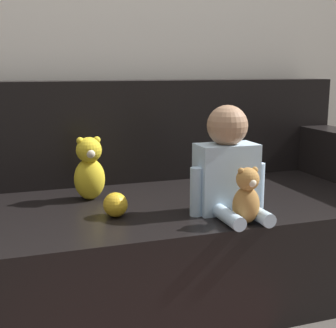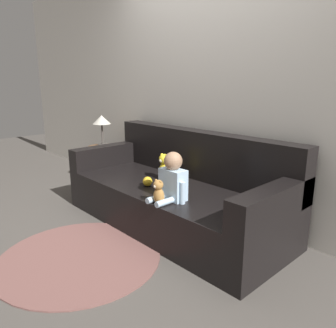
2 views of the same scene
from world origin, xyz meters
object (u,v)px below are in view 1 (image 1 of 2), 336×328
object	(u,v)px
teddy_bear_brown	(247,196)
toy_ball	(115,205)
person_baby	(228,166)
plush_toy_side	(89,169)
couch	(133,218)

from	to	relation	value
teddy_bear_brown	toy_ball	world-z (taller)	teddy_bear_brown
person_baby	plush_toy_side	xyz separation A→B (m)	(-0.44, 0.32, -0.04)
couch	teddy_bear_brown	distance (m)	0.57
plush_toy_side	toy_ball	world-z (taller)	plush_toy_side
plush_toy_side	toy_ball	distance (m)	0.26
teddy_bear_brown	person_baby	bearing A→B (deg)	90.98
toy_ball	person_baby	bearing A→B (deg)	-10.35
person_baby	toy_ball	bearing A→B (deg)	169.65
person_baby	teddy_bear_brown	distance (m)	0.16
plush_toy_side	couch	bearing A→B (deg)	-1.11
teddy_bear_brown	couch	bearing A→B (deg)	120.70
teddy_bear_brown	toy_ball	xyz separation A→B (m)	(-0.39, 0.21, -0.05)
teddy_bear_brown	toy_ball	size ratio (longest dim) A/B	2.24
person_baby	plush_toy_side	world-z (taller)	person_baby
person_baby	teddy_bear_brown	xyz separation A→B (m)	(0.00, -0.14, -0.07)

